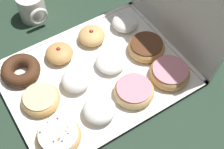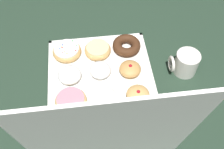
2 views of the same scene
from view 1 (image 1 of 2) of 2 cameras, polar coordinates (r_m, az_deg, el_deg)
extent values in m
plane|color=#233828|center=(0.97, -2.81, -0.40)|extent=(3.00, 3.00, 0.00)
cube|color=white|center=(0.97, -2.82, -0.23)|extent=(0.41, 0.53, 0.01)
cube|color=white|center=(0.93, -16.67, -7.08)|extent=(0.41, 0.01, 0.01)
cube|color=white|center=(1.07, 9.22, 5.93)|extent=(0.41, 0.01, 0.01)
cube|color=white|center=(1.08, -8.20, 7.07)|extent=(0.01, 0.53, 0.01)
cube|color=white|center=(0.88, 3.78, -9.00)|extent=(0.01, 0.53, 0.01)
torus|color=#472816|center=(0.99, -15.81, 0.74)|extent=(0.12, 0.12, 0.04)
torus|color=tan|center=(0.92, -12.51, -4.23)|extent=(0.11, 0.11, 0.03)
cylinder|color=beige|center=(0.91, -12.68, -3.73)|extent=(0.09, 0.09, 0.01)
torus|color=tan|center=(0.86, -9.36, -10.70)|extent=(0.12, 0.12, 0.03)
cylinder|color=white|center=(0.84, -9.51, -10.25)|extent=(0.10, 0.10, 0.01)
sphere|color=blue|center=(0.83, -10.27, -11.54)|extent=(0.01, 0.01, 0.01)
sphere|color=blue|center=(0.83, -8.79, -11.54)|extent=(0.01, 0.01, 0.01)
sphere|color=red|center=(0.84, -7.77, -10.25)|extent=(0.00, 0.00, 0.00)
sphere|color=orange|center=(0.83, -9.41, -11.28)|extent=(0.01, 0.01, 0.01)
sphere|color=orange|center=(0.84, -8.13, -9.84)|extent=(0.00, 0.00, 0.00)
sphere|color=red|center=(0.86, -9.57, -7.64)|extent=(0.01, 0.01, 0.01)
sphere|color=red|center=(0.83, -9.30, -11.10)|extent=(0.01, 0.01, 0.01)
sphere|color=green|center=(0.85, -12.57, -9.90)|extent=(0.01, 0.01, 0.01)
sphere|color=green|center=(0.86, -11.26, -8.25)|extent=(0.00, 0.00, 0.00)
sphere|color=yellow|center=(0.85, -7.85, -9.12)|extent=(0.00, 0.00, 0.00)
ellipsoid|color=tan|center=(1.00, -9.28, 3.70)|extent=(0.08, 0.08, 0.04)
sphere|color=#B21923|center=(0.99, -9.43, 4.39)|extent=(0.01, 0.01, 0.01)
ellipsoid|color=white|center=(0.93, -6.29, -1.22)|extent=(0.08, 0.08, 0.05)
ellipsoid|color=white|center=(0.88, -2.25, -6.21)|extent=(0.09, 0.09, 0.05)
ellipsoid|color=tan|center=(1.04, -3.61, 6.83)|extent=(0.09, 0.09, 0.04)
sphere|color=#B21923|center=(1.02, -3.67, 7.54)|extent=(0.01, 0.01, 0.01)
ellipsoid|color=white|center=(0.97, -0.24, 2.28)|extent=(0.09, 0.09, 0.04)
torus|color=#E5B770|center=(0.91, 3.88, -2.96)|extent=(0.12, 0.12, 0.04)
cylinder|color=pink|center=(0.90, 3.94, -2.38)|extent=(0.10, 0.10, 0.01)
ellipsoid|color=white|center=(1.08, 2.30, 9.19)|extent=(0.09, 0.09, 0.04)
torus|color=tan|center=(1.01, 6.08, 4.76)|extent=(0.12, 0.12, 0.04)
cylinder|color=#59331E|center=(1.00, 6.16, 5.41)|extent=(0.10, 0.10, 0.01)
torus|color=tan|center=(0.96, 10.10, 0.25)|extent=(0.12, 0.12, 0.04)
cylinder|color=pink|center=(0.95, 10.25, 0.86)|extent=(0.10, 0.10, 0.01)
cylinder|color=white|center=(1.14, -13.99, 11.54)|extent=(0.09, 0.09, 0.09)
torus|color=white|center=(1.09, -12.77, 9.98)|extent=(0.01, 0.06, 0.06)
camera|label=2|loc=(0.95, 46.78, 49.50)|focal=43.77mm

